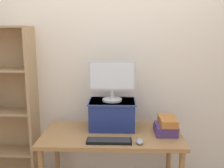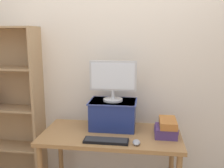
% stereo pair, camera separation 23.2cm
% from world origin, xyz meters
% --- Properties ---
extents(back_wall, '(7.00, 0.08, 2.60)m').
position_xyz_m(back_wall, '(0.00, 0.44, 1.30)').
color(back_wall, beige).
rests_on(back_wall, ground_plane).
extents(desk, '(1.31, 0.64, 0.78)m').
position_xyz_m(desk, '(0.00, 0.00, 0.68)').
color(desk, '#9E7042').
rests_on(desk, ground_plane).
extents(bookshelf_unit, '(0.84, 0.28, 1.78)m').
position_xyz_m(bookshelf_unit, '(-1.26, 0.28, 0.90)').
color(bookshelf_unit, tan).
rests_on(bookshelf_unit, ground_plane).
extents(riser_box, '(0.46, 0.33, 0.28)m').
position_xyz_m(riser_box, '(0.00, 0.14, 0.92)').
color(riser_box, navy).
rests_on(riser_box, desk).
extents(computer_monitor, '(0.45, 0.19, 0.39)m').
position_xyz_m(computer_monitor, '(0.00, 0.14, 1.27)').
color(computer_monitor, '#B7B7BA').
rests_on(computer_monitor, riser_box).
extents(keyboard, '(0.39, 0.12, 0.02)m').
position_xyz_m(keyboard, '(-0.02, -0.20, 0.79)').
color(keyboard, black).
rests_on(keyboard, desk).
extents(computer_mouse, '(0.06, 0.10, 0.04)m').
position_xyz_m(computer_mouse, '(0.25, -0.21, 0.79)').
color(computer_mouse, '#99999E').
rests_on(computer_mouse, desk).
extents(book_stack, '(0.20, 0.26, 0.16)m').
position_xyz_m(book_stack, '(0.51, 0.01, 0.85)').
color(book_stack, '#4C336B').
rests_on(book_stack, desk).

